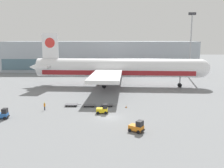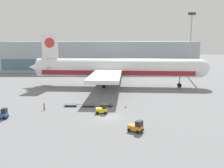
% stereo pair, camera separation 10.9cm
% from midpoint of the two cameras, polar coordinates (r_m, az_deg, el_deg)
% --- Properties ---
extents(ground_plane, '(400.00, 400.00, 0.00)m').
position_cam_midpoint_polar(ground_plane, '(49.51, -0.78, -7.58)').
color(ground_plane, slate).
extents(terminal_building, '(90.00, 18.20, 14.00)m').
position_cam_midpoint_polar(terminal_building, '(121.40, -2.73, 6.38)').
color(terminal_building, '#9EA8B2').
rests_on(terminal_building, ground_plane).
extents(light_mast, '(2.80, 0.50, 25.10)m').
position_cam_midpoint_polar(light_mast, '(102.28, 17.48, 9.38)').
color(light_mast, '#9EA0A5').
rests_on(light_mast, ground_plane).
extents(airplane_main, '(58.09, 48.43, 17.00)m').
position_cam_midpoint_polar(airplane_main, '(80.09, 0.70, 3.57)').
color(airplane_main, white).
rests_on(airplane_main, ground_plane).
extents(baggage_tug_foreground, '(2.46, 1.64, 2.00)m').
position_cam_midpoint_polar(baggage_tug_foreground, '(51.68, -2.23, -5.80)').
color(baggage_tug_foreground, yellow).
rests_on(baggage_tug_foreground, ground_plane).
extents(baggage_tug_mid, '(2.53, 1.76, 2.00)m').
position_cam_midpoint_polar(baggage_tug_mid, '(52.80, -23.87, -6.34)').
color(baggage_tug_mid, '#2D66B7').
rests_on(baggage_tug_mid, ground_plane).
extents(baggage_tug_far, '(2.81, 2.59, 2.00)m').
position_cam_midpoint_polar(baggage_tug_far, '(41.94, 5.62, -9.71)').
color(baggage_tug_far, orange).
rests_on(baggage_tug_far, ground_plane).
extents(baggage_dolly_lead, '(3.72, 1.57, 0.48)m').
position_cam_midpoint_polar(baggage_dolly_lead, '(57.94, -9.39, -4.65)').
color(baggage_dolly_lead, '#56565B').
rests_on(baggage_dolly_lead, ground_plane).
extents(baggage_dolly_second, '(3.72, 1.57, 0.48)m').
position_cam_midpoint_polar(baggage_dolly_second, '(56.99, -5.34, -4.81)').
color(baggage_dolly_second, '#56565B').
rests_on(baggage_dolly_second, ground_plane).
extents(baggage_dolly_third, '(3.72, 1.57, 0.48)m').
position_cam_midpoint_polar(baggage_dolly_third, '(56.96, -1.21, -4.78)').
color(baggage_dolly_third, '#56565B').
rests_on(baggage_dolly_third, ground_plane).
extents(ground_crew_far, '(0.28, 0.56, 1.75)m').
position_cam_midpoint_polar(ground_crew_far, '(55.81, -15.28, -4.79)').
color(ground_crew_far, black).
rests_on(ground_crew_far, ground_plane).
extents(traffic_cone_near, '(0.40, 0.40, 0.55)m').
position_cam_midpoint_polar(traffic_cone_near, '(56.05, 3.13, -5.17)').
color(traffic_cone_near, black).
rests_on(traffic_cone_near, ground_plane).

